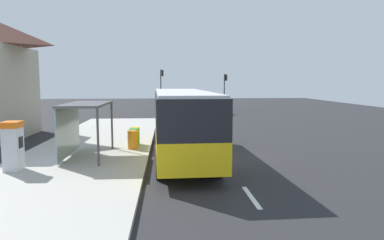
% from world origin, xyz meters
% --- Properties ---
extents(ground_plane, '(56.00, 92.00, 0.04)m').
position_xyz_m(ground_plane, '(0.00, 14.00, -0.02)').
color(ground_plane, '#262628').
extents(sidewalk_platform, '(6.20, 30.00, 0.18)m').
position_xyz_m(sidewalk_platform, '(-6.40, 2.00, 0.09)').
color(sidewalk_platform, '#ADAAA3').
rests_on(sidewalk_platform, ground).
extents(lane_stripe_seg_0, '(0.16, 2.20, 0.01)m').
position_xyz_m(lane_stripe_seg_0, '(0.25, -6.00, 0.01)').
color(lane_stripe_seg_0, silver).
rests_on(lane_stripe_seg_0, ground).
extents(lane_stripe_seg_1, '(0.16, 2.20, 0.01)m').
position_xyz_m(lane_stripe_seg_1, '(0.25, -1.00, 0.01)').
color(lane_stripe_seg_1, silver).
rests_on(lane_stripe_seg_1, ground).
extents(lane_stripe_seg_2, '(0.16, 2.20, 0.01)m').
position_xyz_m(lane_stripe_seg_2, '(0.25, 4.00, 0.01)').
color(lane_stripe_seg_2, silver).
rests_on(lane_stripe_seg_2, ground).
extents(lane_stripe_seg_3, '(0.16, 2.20, 0.01)m').
position_xyz_m(lane_stripe_seg_3, '(0.25, 9.00, 0.01)').
color(lane_stripe_seg_3, silver).
rests_on(lane_stripe_seg_3, ground).
extents(lane_stripe_seg_4, '(0.16, 2.20, 0.01)m').
position_xyz_m(lane_stripe_seg_4, '(0.25, 14.00, 0.01)').
color(lane_stripe_seg_4, silver).
rests_on(lane_stripe_seg_4, ground).
extents(lane_stripe_seg_5, '(0.16, 2.20, 0.01)m').
position_xyz_m(lane_stripe_seg_5, '(0.25, 19.00, 0.01)').
color(lane_stripe_seg_5, silver).
rests_on(lane_stripe_seg_5, ground).
extents(lane_stripe_seg_6, '(0.16, 2.20, 0.01)m').
position_xyz_m(lane_stripe_seg_6, '(0.25, 24.00, 0.01)').
color(lane_stripe_seg_6, silver).
rests_on(lane_stripe_seg_6, ground).
extents(lane_stripe_seg_7, '(0.16, 2.20, 0.01)m').
position_xyz_m(lane_stripe_seg_7, '(0.25, 29.00, 0.01)').
color(lane_stripe_seg_7, silver).
rests_on(lane_stripe_seg_7, ground).
extents(bus, '(2.88, 11.09, 3.21)m').
position_xyz_m(bus, '(-1.71, 0.13, 1.84)').
color(bus, yellow).
rests_on(bus, ground).
extents(white_van, '(2.05, 5.21, 2.30)m').
position_xyz_m(white_van, '(2.20, 25.30, 1.34)').
color(white_van, black).
rests_on(white_van, ground).
extents(sedan_near, '(1.87, 4.41, 1.52)m').
position_xyz_m(sedan_near, '(2.30, 28.29, 0.79)').
color(sedan_near, '#A51919').
rests_on(sedan_near, ground).
extents(ticket_machine, '(0.66, 0.76, 1.94)m').
position_xyz_m(ticket_machine, '(-8.44, -2.62, 1.17)').
color(ticket_machine, silver).
rests_on(ticket_machine, sidewalk_platform).
extents(recycling_bin_orange, '(0.52, 0.52, 0.95)m').
position_xyz_m(recycling_bin_orange, '(-4.20, 1.61, 0.66)').
color(recycling_bin_orange, orange).
rests_on(recycling_bin_orange, sidewalk_platform).
extents(recycling_bin_green, '(0.52, 0.52, 0.95)m').
position_xyz_m(recycling_bin_green, '(-4.20, 2.31, 0.66)').
color(recycling_bin_green, green).
rests_on(recycling_bin_green, sidewalk_platform).
extents(recycling_bin_yellow, '(0.52, 0.52, 0.95)m').
position_xyz_m(recycling_bin_yellow, '(-4.20, 3.01, 0.66)').
color(recycling_bin_yellow, yellow).
rests_on(recycling_bin_yellow, sidewalk_platform).
extents(traffic_light_near_side, '(0.49, 0.28, 4.66)m').
position_xyz_m(traffic_light_near_side, '(5.50, 31.34, 3.12)').
color(traffic_light_near_side, '#2D2D2D').
rests_on(traffic_light_near_side, ground).
extents(traffic_light_far_side, '(0.49, 0.28, 5.27)m').
position_xyz_m(traffic_light_far_side, '(-3.10, 32.14, 3.49)').
color(traffic_light_far_side, '#2D2D2D').
rests_on(traffic_light_far_side, ground).
extents(bus_shelter, '(1.80, 4.00, 2.50)m').
position_xyz_m(bus_shelter, '(-6.41, -0.23, 2.10)').
color(bus_shelter, '#4C4C51').
rests_on(bus_shelter, sidewalk_platform).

